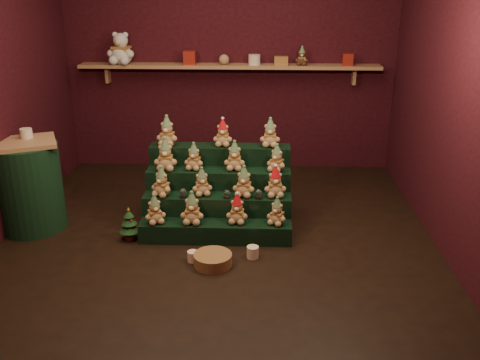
{
  "coord_description": "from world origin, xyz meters",
  "views": [
    {
      "loc": [
        0.39,
        -4.58,
        2.28
      ],
      "look_at": [
        0.19,
        0.25,
        0.46
      ],
      "focal_mm": 40.0,
      "sensor_mm": 36.0,
      "label": 1
    }
  ],
  "objects_px": {
    "side_table": "(29,186)",
    "white_bear": "(121,44)",
    "mug_right": "(253,252)",
    "snow_globe_b": "(227,194)",
    "snow_globe_c": "(258,194)",
    "mug_left": "(193,256)",
    "mini_christmas_tree": "(129,224)",
    "wicker_basket": "(213,260)",
    "riser_tier_front": "(215,232)",
    "brown_bear": "(302,56)",
    "snow_globe_a": "(183,193)"
  },
  "relations": [
    {
      "from": "mini_christmas_tree",
      "to": "white_bear",
      "type": "height_order",
      "value": "white_bear"
    },
    {
      "from": "snow_globe_b",
      "to": "mug_left",
      "type": "bearing_deg",
      "value": -115.4
    },
    {
      "from": "riser_tier_front",
      "to": "wicker_basket",
      "type": "distance_m",
      "value": 0.46
    },
    {
      "from": "snow_globe_c",
      "to": "mug_right",
      "type": "height_order",
      "value": "snow_globe_c"
    },
    {
      "from": "riser_tier_front",
      "to": "snow_globe_b",
      "type": "distance_m",
      "value": 0.36
    },
    {
      "from": "mug_left",
      "to": "mini_christmas_tree",
      "type": "bearing_deg",
      "value": 148.52
    },
    {
      "from": "mug_right",
      "to": "snow_globe_b",
      "type": "bearing_deg",
      "value": 117.9
    },
    {
      "from": "riser_tier_front",
      "to": "wicker_basket",
      "type": "relative_size",
      "value": 4.28
    },
    {
      "from": "snow_globe_a",
      "to": "brown_bear",
      "type": "relative_size",
      "value": 0.42
    },
    {
      "from": "mug_left",
      "to": "wicker_basket",
      "type": "xyz_separation_m",
      "value": [
        0.18,
        -0.06,
        0.0
      ]
    },
    {
      "from": "snow_globe_a",
      "to": "riser_tier_front",
      "type": "bearing_deg",
      "value": -27.08
    },
    {
      "from": "snow_globe_a",
      "to": "snow_globe_b",
      "type": "bearing_deg",
      "value": 0.0
    },
    {
      "from": "white_bear",
      "to": "mug_right",
      "type": "bearing_deg",
      "value": -45.74
    },
    {
      "from": "snow_globe_b",
      "to": "snow_globe_c",
      "type": "distance_m",
      "value": 0.29
    },
    {
      "from": "riser_tier_front",
      "to": "mug_right",
      "type": "height_order",
      "value": "riser_tier_front"
    },
    {
      "from": "wicker_basket",
      "to": "white_bear",
      "type": "distance_m",
      "value": 3.14
    },
    {
      "from": "mug_right",
      "to": "wicker_basket",
      "type": "xyz_separation_m",
      "value": [
        -0.34,
        -0.14,
        -0.0
      ]
    },
    {
      "from": "wicker_basket",
      "to": "mini_christmas_tree",
      "type": "bearing_deg",
      "value": 151.16
    },
    {
      "from": "white_bear",
      "to": "side_table",
      "type": "bearing_deg",
      "value": -97.47
    },
    {
      "from": "riser_tier_front",
      "to": "brown_bear",
      "type": "bearing_deg",
      "value": 66.14
    },
    {
      "from": "snow_globe_a",
      "to": "snow_globe_c",
      "type": "relative_size",
      "value": 0.97
    },
    {
      "from": "snow_globe_a",
      "to": "mini_christmas_tree",
      "type": "distance_m",
      "value": 0.57
    },
    {
      "from": "snow_globe_b",
      "to": "side_table",
      "type": "height_order",
      "value": "side_table"
    },
    {
      "from": "snow_globe_b",
      "to": "snow_globe_c",
      "type": "xyz_separation_m",
      "value": [
        0.29,
        0.0,
        0.01
      ]
    },
    {
      "from": "snow_globe_a",
      "to": "side_table",
      "type": "xyz_separation_m",
      "value": [
        -1.48,
        0.06,
        0.03
      ]
    },
    {
      "from": "side_table",
      "to": "white_bear",
      "type": "relative_size",
      "value": 1.87
    },
    {
      "from": "riser_tier_front",
      "to": "white_bear",
      "type": "bearing_deg",
      "value": 122.55
    },
    {
      "from": "wicker_basket",
      "to": "riser_tier_front",
      "type": "bearing_deg",
      "value": 91.79
    },
    {
      "from": "mug_right",
      "to": "snow_globe_c",
      "type": "bearing_deg",
      "value": 84.85
    },
    {
      "from": "snow_globe_c",
      "to": "wicker_basket",
      "type": "distance_m",
      "value": 0.8
    },
    {
      "from": "snow_globe_a",
      "to": "brown_bear",
      "type": "height_order",
      "value": "brown_bear"
    },
    {
      "from": "side_table",
      "to": "white_bear",
      "type": "height_order",
      "value": "white_bear"
    },
    {
      "from": "white_bear",
      "to": "brown_bear",
      "type": "height_order",
      "value": "white_bear"
    },
    {
      "from": "riser_tier_front",
      "to": "mug_right",
      "type": "bearing_deg",
      "value": -41.66
    },
    {
      "from": "white_bear",
      "to": "snow_globe_a",
      "type": "bearing_deg",
      "value": -53.3
    },
    {
      "from": "snow_globe_b",
      "to": "side_table",
      "type": "distance_m",
      "value": 1.89
    },
    {
      "from": "mini_christmas_tree",
      "to": "mug_left",
      "type": "relative_size",
      "value": 3.5
    },
    {
      "from": "mini_christmas_tree",
      "to": "mug_left",
      "type": "bearing_deg",
      "value": -31.48
    },
    {
      "from": "snow_globe_a",
      "to": "brown_bear",
      "type": "xyz_separation_m",
      "value": [
        1.19,
        1.82,
        1.02
      ]
    },
    {
      "from": "mini_christmas_tree",
      "to": "brown_bear",
      "type": "relative_size",
      "value": 1.53
    },
    {
      "from": "brown_bear",
      "to": "riser_tier_front",
      "type": "bearing_deg",
      "value": -109.35
    },
    {
      "from": "snow_globe_c",
      "to": "brown_bear",
      "type": "distance_m",
      "value": 2.14
    },
    {
      "from": "snow_globe_c",
      "to": "white_bear",
      "type": "distance_m",
      "value": 2.72
    },
    {
      "from": "brown_bear",
      "to": "snow_globe_a",
      "type": "bearing_deg",
      "value": -118.62
    },
    {
      "from": "snow_globe_a",
      "to": "snow_globe_b",
      "type": "relative_size",
      "value": 1.11
    },
    {
      "from": "mini_christmas_tree",
      "to": "snow_globe_b",
      "type": "bearing_deg",
      "value": 10.62
    },
    {
      "from": "mini_christmas_tree",
      "to": "mug_left",
      "type": "distance_m",
      "value": 0.75
    },
    {
      "from": "snow_globe_c",
      "to": "snow_globe_b",
      "type": "bearing_deg",
      "value": 180.0
    },
    {
      "from": "side_table",
      "to": "white_bear",
      "type": "bearing_deg",
      "value": 49.47
    },
    {
      "from": "mug_left",
      "to": "wicker_basket",
      "type": "distance_m",
      "value": 0.19
    }
  ]
}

